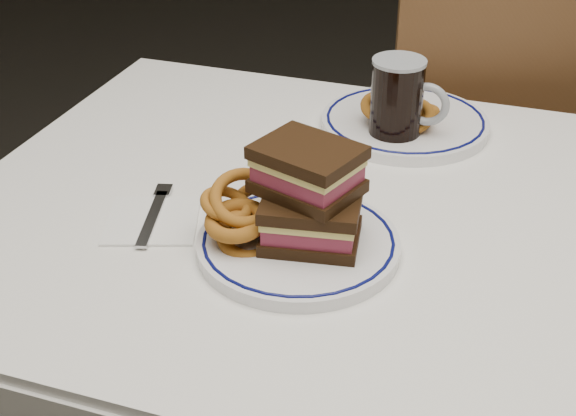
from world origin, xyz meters
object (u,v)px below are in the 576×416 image
(beer_mug, at_px, (398,102))
(far_plate, at_px, (405,122))
(main_plate, at_px, (298,244))
(reuben_sandwich, at_px, (309,195))
(chair_far, at_px, (488,156))

(beer_mug, height_order, far_plate, beer_mug)
(beer_mug, distance_m, far_plate, 0.08)
(beer_mug, bearing_deg, main_plate, -98.70)
(main_plate, distance_m, reuben_sandwich, 0.07)
(reuben_sandwich, xyz_separation_m, beer_mug, (0.04, 0.33, -0.01))
(main_plate, distance_m, far_plate, 0.40)
(main_plate, height_order, reuben_sandwich, reuben_sandwich)
(chair_far, relative_size, main_plate, 3.77)
(far_plate, bearing_deg, chair_far, 72.59)
(chair_far, height_order, reuben_sandwich, chair_far)
(far_plate, bearing_deg, reuben_sandwich, -96.48)
(main_plate, height_order, beer_mug, beer_mug)
(chair_far, xyz_separation_m, reuben_sandwich, (-0.16, -0.77, 0.30))
(reuben_sandwich, xyz_separation_m, far_plate, (0.04, 0.39, -0.07))
(chair_far, xyz_separation_m, far_plate, (-0.12, -0.38, 0.23))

